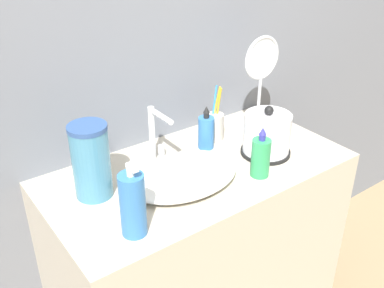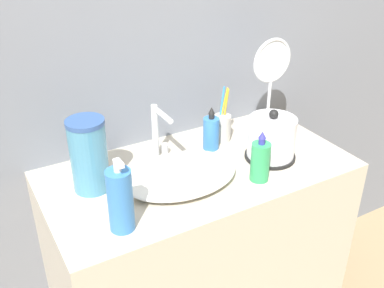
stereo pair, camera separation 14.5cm
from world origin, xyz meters
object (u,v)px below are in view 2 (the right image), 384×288
(faucet, at_px, (158,130))
(lotion_bottle, at_px, (120,200))
(vanity_mirror, at_px, (270,81))
(mouthwash_bottle, at_px, (211,133))
(electric_kettle, at_px, (271,140))
(shampoo_bottle, at_px, (260,161))
(water_pitcher, at_px, (89,155))
(toothbrush_cup, at_px, (222,127))

(faucet, distance_m, lotion_bottle, 0.39)
(vanity_mirror, bearing_deg, mouthwash_bottle, 177.85)
(electric_kettle, bearing_deg, mouthwash_bottle, 132.03)
(faucet, xyz_separation_m, electric_kettle, (0.34, -0.19, -0.04))
(faucet, bearing_deg, mouthwash_bottle, -8.30)
(shampoo_bottle, distance_m, water_pitcher, 0.53)
(faucet, bearing_deg, toothbrush_cup, 1.41)
(electric_kettle, bearing_deg, toothbrush_cup, 110.74)
(water_pitcher, bearing_deg, electric_kettle, -11.78)
(toothbrush_cup, relative_size, shampoo_bottle, 1.20)
(shampoo_bottle, distance_m, vanity_mirror, 0.36)
(lotion_bottle, bearing_deg, shampoo_bottle, 1.58)
(faucet, xyz_separation_m, shampoo_bottle, (0.22, -0.28, -0.04))
(faucet, height_order, electric_kettle, faucet)
(toothbrush_cup, xyz_separation_m, shampoo_bottle, (-0.04, -0.29, 0.02))
(electric_kettle, distance_m, lotion_bottle, 0.60)
(mouthwash_bottle, height_order, water_pitcher, water_pitcher)
(shampoo_bottle, bearing_deg, toothbrush_cup, 81.33)
(faucet, xyz_separation_m, lotion_bottle, (-0.25, -0.29, -0.02))
(toothbrush_cup, distance_m, mouthwash_bottle, 0.08)
(shampoo_bottle, bearing_deg, faucet, 128.13)
(electric_kettle, xyz_separation_m, vanity_mirror, (0.10, 0.15, 0.15))
(water_pitcher, bearing_deg, shampoo_bottle, -24.27)
(electric_kettle, xyz_separation_m, lotion_bottle, (-0.59, -0.11, 0.02))
(shampoo_bottle, bearing_deg, vanity_mirror, 48.19)
(lotion_bottle, height_order, mouthwash_bottle, lotion_bottle)
(lotion_bottle, bearing_deg, vanity_mirror, 20.31)
(electric_kettle, bearing_deg, vanity_mirror, 56.43)
(faucet, relative_size, electric_kettle, 1.07)
(electric_kettle, relative_size, mouthwash_bottle, 1.12)
(lotion_bottle, bearing_deg, mouthwash_bottle, 30.64)
(water_pitcher, bearing_deg, toothbrush_cup, 7.51)
(faucet, bearing_deg, water_pitcher, -166.52)
(toothbrush_cup, relative_size, lotion_bottle, 0.95)
(toothbrush_cup, distance_m, vanity_mirror, 0.24)
(lotion_bottle, height_order, shampoo_bottle, lotion_bottle)
(lotion_bottle, xyz_separation_m, water_pitcher, (-0.01, 0.23, 0.02))
(faucet, relative_size, shampoo_bottle, 1.13)
(mouthwash_bottle, bearing_deg, vanity_mirror, -2.15)
(shampoo_bottle, height_order, vanity_mirror, vanity_mirror)
(lotion_bottle, xyz_separation_m, vanity_mirror, (0.69, 0.26, 0.12))
(mouthwash_bottle, relative_size, water_pitcher, 0.69)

